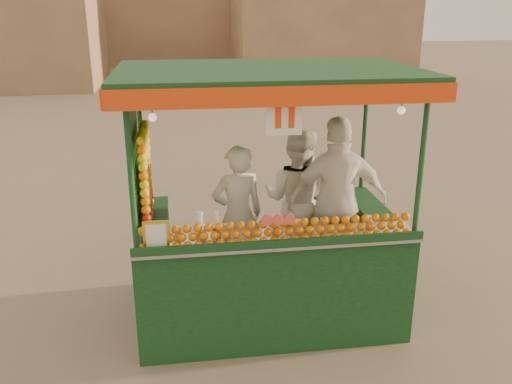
{
  "coord_description": "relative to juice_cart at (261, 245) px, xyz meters",
  "views": [
    {
      "loc": [
        -0.73,
        -5.51,
        3.44
      ],
      "look_at": [
        0.09,
        0.08,
        1.47
      ],
      "focal_mm": 38.14,
      "sensor_mm": 36.0,
      "label": 1
    }
  ],
  "objects": [
    {
      "name": "ground",
      "position": [
        -0.12,
        0.11,
        -0.91
      ],
      "size": [
        90.0,
        90.0,
        0.0
      ],
      "primitive_type": "plane",
      "color": "#766354",
      "rests_on": "ground"
    },
    {
      "name": "building_center",
      "position": [
        -2.12,
        30.11,
        2.59
      ],
      "size": [
        14.0,
        7.0,
        7.0
      ],
      "primitive_type": "cube",
      "color": "#A1835B",
      "rests_on": "ground"
    },
    {
      "name": "vendor_middle",
      "position": [
        0.53,
        0.6,
        0.29
      ],
      "size": [
        1.07,
        1.0,
        1.75
      ],
      "rotation": [
        0.0,
        0.0,
        2.62
      ],
      "color": "silver",
      "rests_on": "ground"
    },
    {
      "name": "building_right",
      "position": [
        6.88,
        24.11,
        1.59
      ],
      "size": [
        9.0,
        6.0,
        5.0
      ],
      "primitive_type": "cube",
      "color": "#A1835B",
      "rests_on": "ground"
    },
    {
      "name": "vendor_left",
      "position": [
        -0.22,
        0.32,
        0.24
      ],
      "size": [
        0.66,
        0.49,
        1.65
      ],
      "rotation": [
        0.0,
        0.0,
        3.3
      ],
      "color": "silver",
      "rests_on": "ground"
    },
    {
      "name": "juice_cart",
      "position": [
        0.0,
        0.0,
        0.0
      ],
      "size": [
        3.1,
        2.01,
        2.82
      ],
      "color": "black",
      "rests_on": "ground"
    },
    {
      "name": "vendor_right",
      "position": [
        0.91,
        0.19,
        0.39
      ],
      "size": [
        1.16,
        0.5,
        1.96
      ],
      "rotation": [
        0.0,
        0.0,
        3.12
      ],
      "color": "white",
      "rests_on": "ground"
    }
  ]
}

